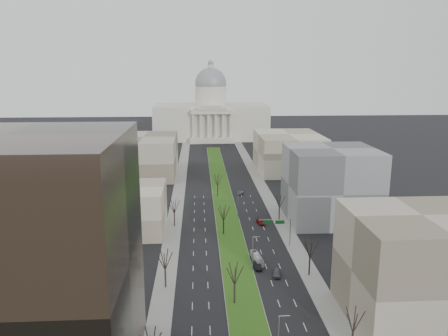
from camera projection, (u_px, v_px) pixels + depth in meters
name	position (u px, v px, depth m)	size (l,w,h in m)	color
ground	(223.00, 197.00, 171.32)	(600.00, 600.00, 0.00)	black
median	(223.00, 197.00, 170.31)	(8.00, 222.03, 0.20)	#999993
sidewalk_left	(175.00, 219.00, 145.95)	(5.00, 330.00, 0.15)	gray
sidewalk_right	(278.00, 217.00, 147.98)	(5.00, 330.00, 0.15)	gray
capitol	(211.00, 116.00, 313.31)	(80.00, 46.00, 55.00)	beige
building_glass_tower	(15.00, 267.00, 65.45)	(34.00, 30.00, 40.00)	black
building_beige_left	(122.00, 209.00, 133.78)	(26.00, 22.00, 14.00)	tan
building_tan_right	(417.00, 268.00, 85.13)	(26.00, 24.00, 22.00)	gray
building_grey_right	(331.00, 184.00, 143.37)	(28.00, 26.00, 24.00)	slate
building_far_left	(144.00, 156.00, 206.23)	(30.00, 40.00, 18.00)	gray
building_far_right	(288.00, 152.00, 215.15)	(30.00, 40.00, 18.00)	tan
tree_left_mid	(165.00, 259.00, 98.68)	(5.40, 5.40, 9.72)	black
tree_left_far	(174.00, 206.00, 137.65)	(5.28, 5.28, 9.50)	black
tree_right_near	(354.00, 320.00, 75.44)	(5.16, 5.16, 9.29)	black
tree_right_mid	(310.00, 248.00, 104.53)	(5.52, 5.52, 9.94)	black
tree_right_far	(280.00, 201.00, 143.61)	(5.04, 5.04, 9.07)	black
tree_median_a	(235.00, 273.00, 91.78)	(5.40, 5.40, 9.72)	black
tree_median_b	(224.00, 213.00, 130.71)	(5.40, 5.40, 9.72)	black
tree_median_c	(218.00, 180.00, 169.65)	(5.40, 5.40, 9.72)	black
streetlamp_median_b	(253.00, 253.00, 107.20)	(1.90, 0.20, 9.16)	gray
streetlamp_median_c	(238.00, 204.00, 146.13)	(1.90, 0.20, 9.16)	gray
mast_arm_signs	(281.00, 226.00, 122.10)	(9.12, 0.24, 8.09)	gray
car_grey_near	(277.00, 273.00, 105.76)	(1.83, 4.54, 1.55)	#515259
car_black	(257.00, 265.00, 109.82)	(1.65, 4.73, 1.56)	black
car_red	(261.00, 222.00, 141.14)	(1.99, 4.89, 1.42)	maroon
car_grey_far	(240.00, 192.00, 175.08)	(2.11, 4.58, 1.27)	#52545B
box_van	(257.00, 258.00, 113.09)	(1.84, 7.86, 2.19)	white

